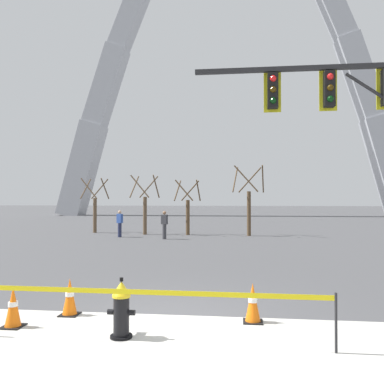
{
  "coord_description": "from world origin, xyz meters",
  "views": [
    {
      "loc": [
        1.26,
        -7.53,
        2.29
      ],
      "look_at": [
        -0.19,
        5.0,
        2.5
      ],
      "focal_mm": 37.27,
      "sensor_mm": 36.0,
      "label": 1
    }
  ],
  "objects": [
    {
      "name": "pedestrian_walking_left",
      "position": [
        -2.89,
        14.68,
        0.82
      ],
      "size": [
        0.39,
        0.3,
        1.59
      ],
      "color": "#38383D",
      "rests_on": "ground"
    },
    {
      "name": "traffic_cone_by_hydrant",
      "position": [
        -2.02,
        -0.02,
        0.36
      ],
      "size": [
        0.36,
        0.36,
        0.73
      ],
      "color": "black",
      "rests_on": "ground"
    },
    {
      "name": "tree_left_mid",
      "position": [
        -4.67,
        17.4,
        1.68
      ],
      "size": [
        1.75,
        1.76,
        3.79
      ],
      "color": "brown",
      "rests_on": "ground"
    },
    {
      "name": "tree_center_right",
      "position": [
        1.91,
        17.27,
        1.91
      ],
      "size": [
        1.98,
        2.0,
        4.31
      ],
      "color": "brown",
      "rests_on": "ground"
    },
    {
      "name": "tree_center_left",
      "position": [
        -1.92,
        17.44,
        1.54
      ],
      "size": [
        1.61,
        1.62,
        3.47
      ],
      "color": "brown",
      "rests_on": "ground"
    },
    {
      "name": "caution_tape_barrier",
      "position": [
        -0.25,
        -1.37,
        0.63
      ],
      "size": [
        5.93,
        0.11,
        0.9
      ],
      "color": "#232326",
      "rests_on": "ground"
    },
    {
      "name": "ground_plane",
      "position": [
        0.0,
        0.0,
        0.0
      ],
      "size": [
        240.0,
        240.0,
        0.0
      ],
      "primitive_type": "plane",
      "color": "#474749"
    },
    {
      "name": "pedestrian_standing_center",
      "position": [
        -5.75,
        15.52,
        0.82
      ],
      "size": [
        0.39,
        0.32,
        1.59
      ],
      "color": "#232847",
      "rests_on": "ground"
    },
    {
      "name": "traffic_cone_mid_sidewalk",
      "position": [
        1.53,
        -0.06,
        0.36
      ],
      "size": [
        0.36,
        0.36,
        0.73
      ],
      "color": "black",
      "rests_on": "ground"
    },
    {
      "name": "monument_arch",
      "position": [
        0.0,
        45.25,
        19.54
      ],
      "size": [
        46.7,
        3.12,
        45.09
      ],
      "color": "#B2B5BC",
      "rests_on": "ground"
    },
    {
      "name": "traffic_cone_curb_edge",
      "position": [
        -2.72,
        -0.84,
        0.36
      ],
      "size": [
        0.36,
        0.36,
        0.73
      ],
      "color": "black",
      "rests_on": "ground"
    },
    {
      "name": "tree_far_left",
      "position": [
        -8.34,
        18.34,
        1.63
      ],
      "size": [
        1.7,
        1.71,
        3.66
      ],
      "color": "brown",
      "rests_on": "ground"
    },
    {
      "name": "fire_hydrant",
      "position": [
        -0.65,
        -1.13,
        0.47
      ],
      "size": [
        0.46,
        0.48,
        0.99
      ],
      "color": "black",
      "rests_on": "ground"
    },
    {
      "name": "traffic_signal_gantry",
      "position": [
        4.6,
        2.79,
        4.27
      ],
      "size": [
        6.42,
        0.44,
        6.0
      ],
      "color": "#232326",
      "rests_on": "ground"
    }
  ]
}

